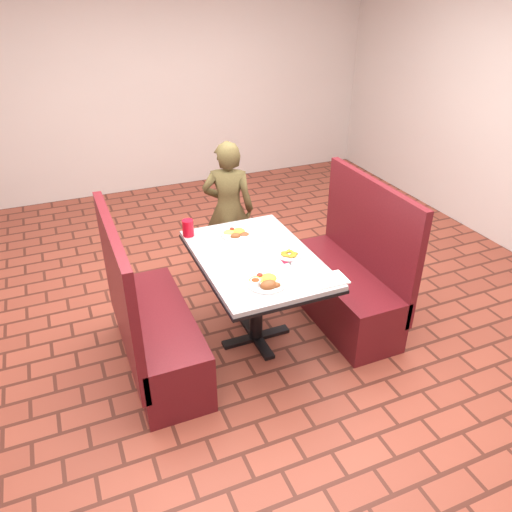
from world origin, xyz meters
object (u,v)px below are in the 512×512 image
at_px(dining_table, 256,267).
at_px(booth_bench_left, 152,330).
at_px(booth_bench_right, 346,282).
at_px(near_dinner_plate, 266,281).
at_px(diner_person, 229,210).
at_px(red_tumbler, 188,228).
at_px(plantain_plate, 289,255).
at_px(far_dinner_plate, 237,232).

height_order(dining_table, booth_bench_left, booth_bench_left).
xyz_separation_m(booth_bench_right, near_dinner_plate, (-0.88, -0.37, 0.45)).
bearing_deg(diner_person, booth_bench_left, 71.96).
distance_m(dining_table, near_dinner_plate, 0.40).
xyz_separation_m(booth_bench_right, diner_person, (-0.62, 1.07, 0.31)).
relative_size(near_dinner_plate, red_tumbler, 2.05).
bearing_deg(near_dinner_plate, plantain_plate, 42.18).
distance_m(diner_person, red_tumbler, 0.80).
height_order(diner_person, plantain_plate, diner_person).
bearing_deg(booth_bench_right, dining_table, 180.00).
bearing_deg(booth_bench_left, diner_person, 47.50).
distance_m(near_dinner_plate, plantain_plate, 0.41).
height_order(diner_person, red_tumbler, diner_person).
xyz_separation_m(diner_person, red_tumbler, (-0.53, -0.57, 0.17)).
bearing_deg(far_dinner_plate, booth_bench_right, -24.18).
height_order(diner_person, near_dinner_plate, diner_person).
bearing_deg(plantain_plate, far_dinner_plate, 116.65).
distance_m(booth_bench_right, far_dinner_plate, 0.99).
relative_size(dining_table, plantain_plate, 6.97).
bearing_deg(diner_person, plantain_plate, 116.53).
relative_size(booth_bench_right, red_tumbler, 9.24).
bearing_deg(diner_person, red_tumbler, 71.12).
xyz_separation_m(far_dinner_plate, plantain_plate, (0.23, -0.46, -0.01)).
relative_size(dining_table, diner_person, 0.95).
height_order(booth_bench_right, near_dinner_plate, booth_bench_right).
bearing_deg(near_dinner_plate, far_dinner_plate, 84.10).
relative_size(booth_bench_right, diner_person, 0.94).
bearing_deg(red_tumbler, dining_table, -54.59).
distance_m(diner_person, far_dinner_plate, 0.74).
bearing_deg(near_dinner_plate, diner_person, 79.62).
height_order(dining_table, plantain_plate, plantain_plate).
distance_m(dining_table, far_dinner_plate, 0.38).
distance_m(dining_table, red_tumbler, 0.63).
xyz_separation_m(near_dinner_plate, far_dinner_plate, (0.08, 0.73, -0.01)).
height_order(diner_person, far_dinner_plate, diner_person).
height_order(plantain_plate, red_tumbler, red_tumbler).
xyz_separation_m(dining_table, plantain_plate, (0.22, -0.09, 0.11)).
xyz_separation_m(dining_table, near_dinner_plate, (-0.08, -0.37, 0.13)).
bearing_deg(booth_bench_right, near_dinner_plate, -157.26).
distance_m(near_dinner_plate, red_tumbler, 0.91).
bearing_deg(dining_table, plantain_plate, -23.15).
bearing_deg(near_dinner_plate, booth_bench_right, 22.74).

